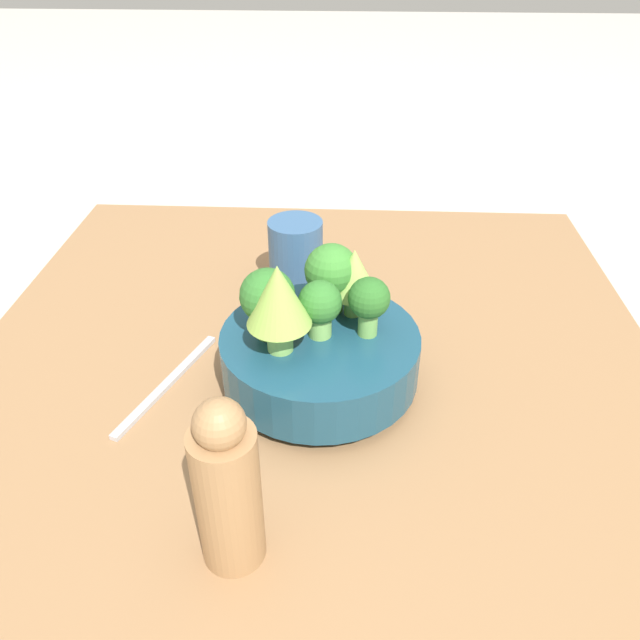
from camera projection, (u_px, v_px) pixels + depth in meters
name	position (u px, v px, depth m)	size (l,w,h in m)	color
ground_plane	(312.00, 392.00, 0.77)	(6.00, 6.00, 0.00)	#ADA89E
table	(312.00, 383.00, 0.76)	(0.94, 0.86, 0.03)	olive
bowl	(320.00, 357.00, 0.71)	(0.23, 0.23, 0.07)	navy
romanesco_piece_far	(354.00, 274.00, 0.70)	(0.06, 0.06, 0.08)	#6BA34C
broccoli_floret_left	(332.00, 273.00, 0.71)	(0.06, 0.06, 0.08)	#609347
broccoli_floret_front	(268.00, 299.00, 0.67)	(0.06, 0.06, 0.08)	#6BA34C
romanesco_piece_near	(278.00, 298.00, 0.64)	(0.07, 0.07, 0.10)	#7AB256
broccoli_floret_back	(369.00, 301.00, 0.67)	(0.05, 0.05, 0.07)	#6BA34C
broccoli_floret_center	(320.00, 305.00, 0.67)	(0.05, 0.05, 0.07)	#7AB256
cup	(296.00, 256.00, 0.89)	(0.08, 0.08, 0.10)	#33567F
pepper_mill	(227.00, 488.00, 0.50)	(0.06, 0.06, 0.17)	#997047
fork	(167.00, 384.00, 0.73)	(0.19, 0.08, 0.01)	#B2B2B7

